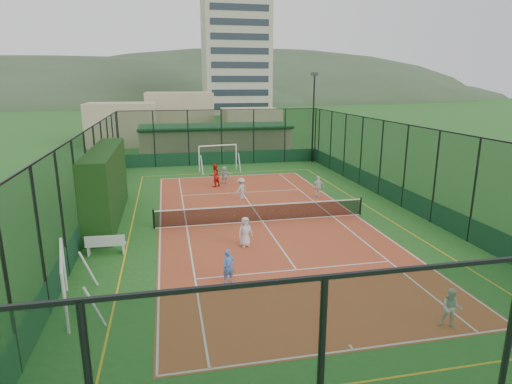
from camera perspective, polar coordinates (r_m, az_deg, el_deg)
The scene contains 20 objects.
ground at distance 23.55m, azimuth 0.83°, elevation -3.93°, with size 300.00×300.00×0.00m, color #235A1F.
court_slab at distance 23.55m, azimuth 0.83°, elevation -3.92°, with size 11.17×23.97×0.01m, color #A84625.
tennis_net at distance 23.39m, azimuth 0.84°, elevation -2.70°, with size 11.67×0.12×1.06m, color black, non-canonical shape.
perimeter_fence at distance 22.88m, azimuth 0.85°, elevation 2.01°, with size 18.12×34.12×5.00m, color black, non-canonical shape.
floodlight_ne at distance 40.84m, azimuth 7.64°, elevation 9.72°, with size 0.60×0.26×8.25m, color black, non-canonical shape.
clubhouse at distance 44.46m, azimuth -5.43°, elevation 6.86°, with size 15.20×7.20×3.15m, color tan, non-canonical shape.
apartment_tower at distance 105.43m, azimuth -2.73°, elevation 18.62°, with size 15.00×12.00×30.00m, color beige.
distant_hills at distance 172.02m, azimuth -10.42°, elevation 11.81°, with size 200.00×60.00×24.00m, color #384C33, non-canonical shape.
hedge_left at distance 24.89m, azimuth -19.35°, elevation 0.97°, with size 1.35×9.03×3.95m, color black.
white_bench at distance 20.20m, azimuth -19.40°, elevation -6.54°, with size 1.70×0.47×0.96m, color white, non-canonical shape.
futsal_goal_near at distance 15.79m, azimuth -24.18°, elevation -10.94°, with size 0.91×3.13×2.02m, color white, non-canonical shape.
futsal_goal_far at distance 36.78m, azimuth -5.10°, elevation 4.51°, with size 3.40×0.99×2.19m, color white, non-canonical shape.
child_near_left at distance 19.86m, azimuth -1.43°, elevation -5.32°, with size 0.69×0.45×1.41m, color white.
child_near_mid at distance 16.43m, azimuth -3.67°, elevation -9.88°, with size 0.48×0.32×1.33m, color #4C7ED7.
child_near_right at distance 14.96m, azimuth 24.58°, elevation -13.94°, with size 0.63×0.49×1.30m, color silver.
child_far_left at distance 27.62m, azimuth -2.00°, elevation 0.43°, with size 0.93×0.54×1.44m, color silver.
child_far_right at distance 28.43m, azimuth 8.30°, elevation 0.70°, with size 0.85×0.35×1.45m, color white.
child_far_back at distance 32.17m, azimuth -4.23°, elevation 2.31°, with size 1.23×0.39×1.32m, color silver.
coach at distance 31.16m, azimuth -5.53°, elevation 2.21°, with size 0.81×0.63×1.67m, color red.
tennis_balls at distance 24.89m, azimuth -0.57°, elevation -2.80°, with size 3.99×0.94×0.07m.
Camera 1 is at (-4.92, -21.79, 7.46)m, focal length 30.00 mm.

